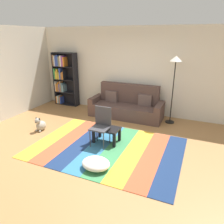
# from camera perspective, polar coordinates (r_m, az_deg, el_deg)

# --- Properties ---
(ground_plane) EXTENTS (14.00, 14.00, 0.00)m
(ground_plane) POSITION_cam_1_polar(r_m,az_deg,el_deg) (5.00, -3.19, -8.96)
(ground_plane) COLOR #9E7042
(back_wall) EXTENTS (6.80, 0.10, 2.70)m
(back_wall) POSITION_cam_1_polar(r_m,az_deg,el_deg) (6.83, 6.32, 10.89)
(back_wall) COLOR silver
(back_wall) RESTS_ON ground_plane
(left_wall) EXTENTS (0.10, 5.50, 2.70)m
(left_wall) POSITION_cam_1_polar(r_m,az_deg,el_deg) (7.20, -25.86, 9.50)
(left_wall) COLOR beige
(left_wall) RESTS_ON ground_plane
(rug) EXTENTS (3.32, 2.37, 0.01)m
(rug) POSITION_cam_1_polar(r_m,az_deg,el_deg) (4.90, -1.40, -9.55)
(rug) COLOR gold
(rug) RESTS_ON ground_plane
(couch) EXTENTS (2.26, 0.80, 1.00)m
(couch) POSITION_cam_1_polar(r_m,az_deg,el_deg) (6.61, 3.95, 1.60)
(couch) COLOR #4C3833
(couch) RESTS_ON ground_plane
(bookshelf) EXTENTS (0.90, 0.28, 1.87)m
(bookshelf) POSITION_cam_1_polar(r_m,az_deg,el_deg) (7.86, -13.10, 9.07)
(bookshelf) COLOR black
(bookshelf) RESTS_ON ground_plane
(coffee_table) EXTENTS (0.61, 0.41, 0.36)m
(coffee_table) POSITION_cam_1_polar(r_m,az_deg,el_deg) (5.01, -1.46, -5.15)
(coffee_table) COLOR black
(coffee_table) RESTS_ON rug
(pouf) EXTENTS (0.56, 0.46, 0.20)m
(pouf) POSITION_cam_1_polar(r_m,az_deg,el_deg) (4.17, -4.39, -13.75)
(pouf) COLOR white
(pouf) RESTS_ON rug
(dog) EXTENTS (0.22, 0.35, 0.40)m
(dog) POSITION_cam_1_polar(r_m,az_deg,el_deg) (5.98, -18.80, -3.32)
(dog) COLOR #9E998E
(dog) RESTS_ON ground_plane
(standing_lamp) EXTENTS (0.32, 0.32, 1.91)m
(standing_lamp) POSITION_cam_1_polar(r_m,az_deg,el_deg) (6.06, 16.72, 11.37)
(standing_lamp) COLOR black
(standing_lamp) RESTS_ON ground_plane
(tv_remote) EXTENTS (0.10, 0.16, 0.02)m
(tv_remote) POSITION_cam_1_polar(r_m,az_deg,el_deg) (4.97, -1.47, -4.23)
(tv_remote) COLOR black
(tv_remote) RESTS_ON coffee_table
(folding_chair) EXTENTS (0.40, 0.40, 0.90)m
(folding_chair) POSITION_cam_1_polar(r_m,az_deg,el_deg) (4.84, -2.86, -2.97)
(folding_chair) COLOR #38383D
(folding_chair) RESTS_ON ground_plane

